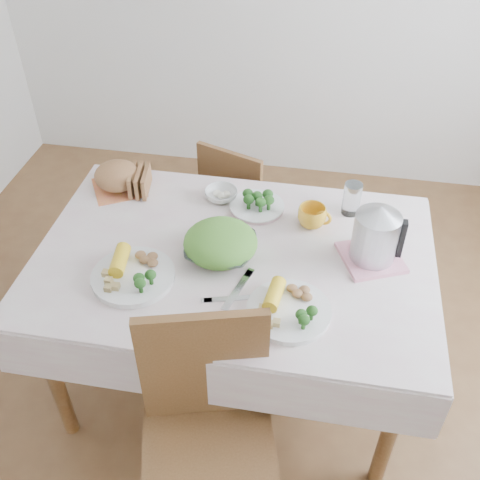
% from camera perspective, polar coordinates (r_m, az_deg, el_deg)
% --- Properties ---
extents(floor, '(3.60, 3.60, 0.00)m').
position_cam_1_polar(floor, '(2.70, -0.51, -13.59)').
color(floor, brown).
rests_on(floor, ground).
extents(dining_table, '(1.40, 0.90, 0.75)m').
position_cam_1_polar(dining_table, '(2.40, -0.56, -8.35)').
color(dining_table, brown).
rests_on(dining_table, floor).
extents(tablecloth, '(1.50, 1.00, 0.01)m').
position_cam_1_polar(tablecloth, '(2.13, -0.62, -1.59)').
color(tablecloth, beige).
rests_on(tablecloth, dining_table).
extents(chair_near, '(0.53, 0.53, 0.96)m').
position_cam_1_polar(chair_near, '(1.94, -3.07, -21.80)').
color(chair_near, brown).
rests_on(chair_near, floor).
extents(chair_far, '(0.47, 0.47, 0.81)m').
position_cam_1_polar(chair_far, '(2.93, 0.65, 4.70)').
color(chair_far, brown).
rests_on(chair_far, floor).
extents(salad_bowl, '(0.27, 0.27, 0.06)m').
position_cam_1_polar(salad_bowl, '(2.10, -1.97, -0.94)').
color(salad_bowl, white).
rests_on(salad_bowl, tablecloth).
extents(dinner_plate_left, '(0.36, 0.36, 0.03)m').
position_cam_1_polar(dinner_plate_left, '(2.06, -10.77, -3.70)').
color(dinner_plate_left, white).
rests_on(dinner_plate_left, tablecloth).
extents(dinner_plate_right, '(0.39, 0.39, 0.02)m').
position_cam_1_polar(dinner_plate_right, '(1.91, 4.97, -7.24)').
color(dinner_plate_right, white).
rests_on(dinner_plate_right, tablecloth).
extents(broccoli_plate, '(0.24, 0.24, 0.02)m').
position_cam_1_polar(broccoli_plate, '(2.34, 1.74, 3.40)').
color(broccoli_plate, beige).
rests_on(broccoli_plate, tablecloth).
extents(napkin, '(0.29, 0.29, 0.00)m').
position_cam_1_polar(napkin, '(2.52, -12.16, 5.24)').
color(napkin, '#DC7847').
rests_on(napkin, tablecloth).
extents(bread_loaf, '(0.23, 0.22, 0.12)m').
position_cam_1_polar(bread_loaf, '(2.49, -12.33, 6.29)').
color(bread_loaf, brown).
rests_on(bread_loaf, napkin).
extents(fruit_bowl, '(0.18, 0.18, 0.04)m').
position_cam_1_polar(fruit_bowl, '(2.39, -1.93, 4.64)').
color(fruit_bowl, white).
rests_on(fruit_bowl, tablecloth).
extents(yellow_mug, '(0.14, 0.14, 0.09)m').
position_cam_1_polar(yellow_mug, '(2.25, 7.32, 2.37)').
color(yellow_mug, yellow).
rests_on(yellow_mug, tablecloth).
extents(glass_tumbler, '(0.08, 0.08, 0.14)m').
position_cam_1_polar(glass_tumbler, '(2.33, 11.27, 4.04)').
color(glass_tumbler, white).
rests_on(glass_tumbler, tablecloth).
extents(pink_tray, '(0.28, 0.28, 0.02)m').
position_cam_1_polar(pink_tray, '(2.16, 13.15, -1.75)').
color(pink_tray, pink).
rests_on(pink_tray, tablecloth).
extents(electric_kettle, '(0.20, 0.20, 0.23)m').
position_cam_1_polar(electric_kettle, '(2.08, 13.61, 0.55)').
color(electric_kettle, '#B2B5BA').
rests_on(electric_kettle, pink_tray).
extents(fork_right, '(0.08, 0.21, 0.00)m').
position_cam_1_polar(fork_right, '(1.99, -0.24, -5.09)').
color(fork_right, silver).
rests_on(fork_right, tablecloth).
extents(knife, '(0.18, 0.07, 0.00)m').
position_cam_1_polar(knife, '(1.96, -1.00, -5.98)').
color(knife, silver).
rests_on(knife, tablecloth).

